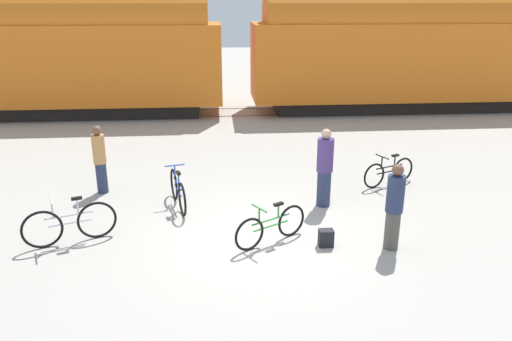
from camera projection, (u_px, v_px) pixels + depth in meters
ground_plane at (265, 236)px, 10.02m from camera, size 80.00×80.00×0.00m
freight_train at (237, 49)px, 19.99m from camera, size 51.76×2.89×4.95m
rail_near at (239, 116)px, 20.16m from camera, size 63.76×0.07×0.01m
rail_far at (237, 108)px, 21.51m from camera, size 63.76×0.07×0.01m
bicycle_green at (271, 226)px, 9.65m from camera, size 1.47×0.92×0.82m
bicycle_black at (389, 172)px, 12.67m from camera, size 1.50×0.70×0.81m
bicycle_silver at (70, 224)px, 9.64m from camera, size 1.68×0.68×0.96m
bicycle_blue at (178, 191)px, 11.31m from camera, size 0.53×1.69×0.93m
person_in_purple at (325, 168)px, 11.23m from camera, size 0.37×0.37×1.82m
person_in_navy at (394, 207)px, 9.29m from camera, size 0.33×0.33×1.69m
person_in_tan at (100, 159)px, 12.01m from camera, size 0.31×0.31×1.68m
backpack at (326, 238)px, 9.58m from camera, size 0.28×0.20×0.34m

